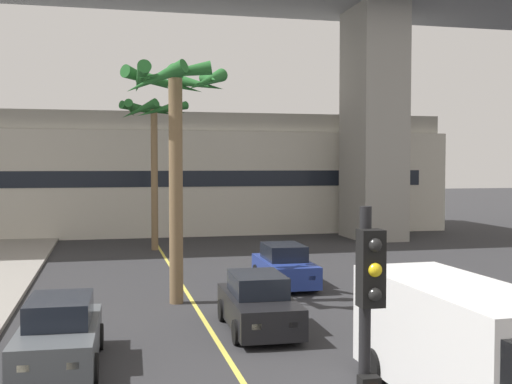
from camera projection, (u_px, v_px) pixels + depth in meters
The scene contains 9 objects.
lane_stripe_center at pixel (190, 298), 22.22m from camera, with size 0.14×56.00×0.01m, color #DBCC4C.
pier_building_backdrop at pixel (148, 174), 43.85m from camera, with size 39.87×8.04×7.87m.
car_queue_front at pixel (284, 267), 24.47m from camera, with size 1.90×4.14×1.56m.
car_queue_second at pixel (258, 304), 17.94m from camera, with size 1.92×4.14×1.56m.
car_queue_third at pixel (59, 335), 14.72m from camera, with size 1.95×4.16×1.56m.
delivery_van at pixel (457, 341), 12.20m from camera, with size 2.25×5.29×2.36m.
traffic_light_median_near at pixel (367, 356), 6.45m from camera, with size 0.24×0.37×4.20m.
palm_tree_near_median at pixel (176, 112), 21.15m from camera, with size 3.58×3.58×7.90m.
palm_tree_mid_median at pixel (154, 124), 34.32m from camera, with size 3.71×3.73×8.02m.
Camera 1 is at (-2.77, 2.03, 4.63)m, focal length 45.47 mm.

